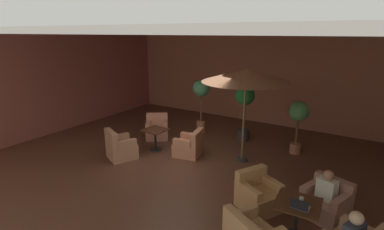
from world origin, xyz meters
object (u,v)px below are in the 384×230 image
at_px(armchair_front_right_east, 157,129).
at_px(armchair_front_right_south, 120,148).
at_px(armchair_front_right_north, 189,146).
at_px(open_laptop, 300,206).
at_px(armchair_front_left_west, 258,195).
at_px(armchair_front_left_south, 326,203).
at_px(patio_umbrella_tall_red, 246,76).
at_px(potted_tree_mid_right, 201,95).
at_px(cafe_table_front_left, 297,209).
at_px(cafe_table_front_right, 155,135).
at_px(patron_blue_shirt, 327,187).
at_px(iced_drink_cup, 301,200).
at_px(potted_tree_left_corner, 245,102).
at_px(potted_tree_mid_left, 298,117).

height_order(armchair_front_right_east, armchair_front_right_south, armchair_front_right_south).
bearing_deg(armchair_front_right_north, open_laptop, -30.59).
xyz_separation_m(armchair_front_left_west, open_laptop, (0.96, -0.66, 0.44)).
distance_m(armchair_front_left_south, patio_umbrella_tall_red, 3.69).
bearing_deg(potted_tree_mid_right, cafe_table_front_left, -42.36).
bearing_deg(cafe_table_front_right, patron_blue_shirt, -9.67).
xyz_separation_m(cafe_table_front_right, armchair_front_right_south, (-0.48, -1.04, -0.19)).
xyz_separation_m(armchair_front_left_south, potted_tree_mid_right, (-4.79, 3.08, 1.13)).
xyz_separation_m(cafe_table_front_right, armchair_front_right_east, (-0.69, 0.92, -0.20)).
bearing_deg(iced_drink_cup, armchair_front_right_south, 172.30).
distance_m(potted_tree_left_corner, iced_drink_cup, 5.02).
bearing_deg(open_laptop, patron_blue_shirt, 75.33).
relative_size(armchair_front_left_west, potted_tree_left_corner, 0.54).
relative_size(cafe_table_front_right, armchair_front_right_south, 0.73).
relative_size(armchair_front_right_east, open_laptop, 3.30).
xyz_separation_m(patron_blue_shirt, open_laptop, (-0.28, -1.08, 0.06)).
bearing_deg(potted_tree_mid_left, armchair_front_right_south, -143.46).
bearing_deg(potted_tree_mid_left, armchair_front_right_north, -144.75).
height_order(armchair_front_right_north, armchair_front_right_east, armchair_front_right_east).
bearing_deg(patron_blue_shirt, potted_tree_left_corner, 134.16).
height_order(armchair_front_left_west, potted_tree_mid_left, potted_tree_mid_left).
bearing_deg(cafe_table_front_right, armchair_front_left_west, -18.56).
height_order(potted_tree_mid_right, open_laptop, potted_tree_mid_right).
bearing_deg(armchair_front_left_south, cafe_table_front_right, 170.76).
distance_m(patio_umbrella_tall_red, potted_tree_left_corner, 2.07).
height_order(armchair_front_left_south, potted_tree_mid_right, potted_tree_mid_right).
distance_m(potted_tree_left_corner, potted_tree_mid_right, 1.65).
xyz_separation_m(cafe_table_front_left, potted_tree_left_corner, (-2.78, 4.14, 0.78)).
xyz_separation_m(armchair_front_right_east, potted_tree_mid_left, (4.51, 1.22, 0.87)).
distance_m(patio_umbrella_tall_red, patron_blue_shirt, 3.48).
distance_m(cafe_table_front_right, armchair_front_right_north, 1.17).
bearing_deg(cafe_table_front_left, potted_tree_left_corner, 123.87).
height_order(cafe_table_front_left, potted_tree_left_corner, potted_tree_left_corner).
distance_m(potted_tree_mid_right, open_laptop, 6.18).
bearing_deg(armchair_front_left_west, potted_tree_mid_right, 134.86).
height_order(armchair_front_left_south, armchair_front_right_south, armchair_front_right_south).
relative_size(armchair_front_left_south, armchair_front_right_north, 1.12).
height_order(armchair_front_right_north, potted_tree_left_corner, potted_tree_left_corner).
relative_size(cafe_table_front_left, armchair_front_left_west, 0.79).
bearing_deg(armchair_front_right_north, armchair_front_right_south, -141.40).
distance_m(cafe_table_front_right, potted_tree_mid_left, 4.43).
bearing_deg(cafe_table_front_right, open_laptop, -22.03).
xyz_separation_m(potted_tree_mid_right, open_laptop, (4.49, -4.20, -0.68)).
relative_size(patio_umbrella_tall_red, potted_tree_mid_left, 1.63).
bearing_deg(potted_tree_mid_left, potted_tree_left_corner, 173.65).
bearing_deg(open_laptop, armchair_front_left_west, 145.70).
bearing_deg(armchair_front_left_south, potted_tree_mid_right, 147.25).
xyz_separation_m(potted_tree_mid_right, iced_drink_cup, (4.47, -4.00, -0.68)).
relative_size(armchair_front_right_south, patron_blue_shirt, 1.59).
bearing_deg(iced_drink_cup, armchair_front_left_west, 154.03).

